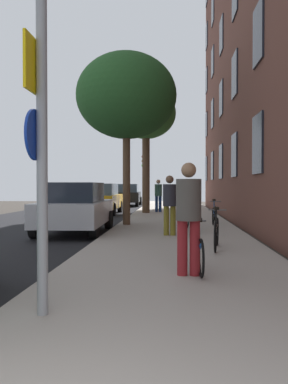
# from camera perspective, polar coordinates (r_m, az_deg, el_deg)

# --- Properties ---
(ground_plane) EXTENTS (41.80, 41.80, 0.00)m
(ground_plane) POSITION_cam_1_polar(r_m,az_deg,el_deg) (16.37, -7.90, -4.43)
(ground_plane) COLOR #332D28
(road_asphalt) EXTENTS (7.00, 38.00, 0.01)m
(road_asphalt) POSITION_cam_1_polar(r_m,az_deg,el_deg) (16.93, -14.89, -4.26)
(road_asphalt) COLOR black
(road_asphalt) RESTS_ON ground
(sidewalk) EXTENTS (4.20, 38.00, 0.12)m
(sidewalk) POSITION_cam_1_polar(r_m,az_deg,el_deg) (16.01, 4.48, -4.33)
(sidewalk) COLOR #9E9389
(sidewalk) RESTS_ON ground
(building_facade) EXTENTS (0.56, 27.00, 16.58)m
(building_facade) POSITION_cam_1_polar(r_m,az_deg,el_deg) (17.06, 14.14, 24.30)
(building_facade) COLOR brown
(building_facade) RESTS_ON ground
(sign_post) EXTENTS (0.15, 0.60, 3.58)m
(sign_post) POSITION_cam_1_polar(r_m,az_deg,el_deg) (4.47, -14.97, 7.73)
(sign_post) COLOR gray
(sign_post) RESTS_ON sidewalk
(traffic_light) EXTENTS (0.43, 0.24, 3.29)m
(traffic_light) POSITION_cam_1_polar(r_m,az_deg,el_deg) (22.88, 0.29, 3.10)
(traffic_light) COLOR black
(traffic_light) RESTS_ON sidewalk
(tree_near) EXTENTS (3.63, 3.63, 6.20)m
(tree_near) POSITION_cam_1_polar(r_m,az_deg,el_deg) (14.53, -2.59, 13.77)
(tree_near) COLOR brown
(tree_near) RESTS_ON sidewalk
(tree_far) EXTENTS (3.10, 3.10, 6.46)m
(tree_far) POSITION_cam_1_polar(r_m,az_deg,el_deg) (20.54, 0.29, 11.21)
(tree_far) COLOR brown
(tree_far) RESTS_ON sidewalk
(bicycle_0) EXTENTS (0.42, 1.61, 0.90)m
(bicycle_0) POSITION_cam_1_polar(r_m,az_deg,el_deg) (6.64, 7.83, -8.39)
(bicycle_0) COLOR black
(bicycle_0) RESTS_ON sidewalk
(bicycle_1) EXTENTS (0.44, 1.70, 0.95)m
(bicycle_1) POSITION_cam_1_polar(r_m,az_deg,el_deg) (8.93, 10.54, -5.82)
(bicycle_1) COLOR black
(bicycle_1) RESTS_ON sidewalk
(bicycle_2) EXTENTS (0.55, 1.66, 0.89)m
(bicycle_2) POSITION_cam_1_polar(r_m,az_deg,el_deg) (12.37, 6.89, -4.02)
(bicycle_2) COLOR black
(bicycle_2) RESTS_ON sidewalk
(bicycle_3) EXTENTS (0.47, 1.63, 0.92)m
(bicycle_3) POSITION_cam_1_polar(r_m,az_deg,el_deg) (14.62, 10.24, -3.21)
(bicycle_3) COLOR black
(bicycle_3) RESTS_ON sidewalk
(pedestrian_0) EXTENTS (0.56, 0.56, 1.79)m
(pedestrian_0) POSITION_cam_1_polar(r_m,az_deg,el_deg) (6.21, 6.54, -2.78)
(pedestrian_0) COLOR maroon
(pedestrian_0) RESTS_ON sidewalk
(pedestrian_1) EXTENTS (0.53, 0.53, 1.71)m
(pedestrian_1) POSITION_cam_1_polar(r_m,az_deg,el_deg) (11.12, 3.77, -1.34)
(pedestrian_1) COLOR olive
(pedestrian_1) RESTS_ON sidewalk
(pedestrian_2) EXTENTS (0.50, 0.50, 1.73)m
(pedestrian_2) POSITION_cam_1_polar(r_m,az_deg,el_deg) (20.84, 2.11, -0.20)
(pedestrian_2) COLOR navy
(pedestrian_2) RESTS_ON sidewalk
(car_1) EXTENTS (2.02, 4.11, 1.62)m
(car_1) POSITION_cam_1_polar(r_m,az_deg,el_deg) (12.62, -10.06, -2.22)
(car_1) COLOR #B7B7BC
(car_1) RESTS_ON road_asphalt
(car_2) EXTENTS (1.76, 4.16, 1.62)m
(car_2) POSITION_cam_1_polar(r_m,az_deg,el_deg) (20.89, -6.12, -0.94)
(car_2) COLOR orange
(car_2) RESTS_ON road_asphalt
(car_3) EXTENTS (1.99, 4.23, 1.62)m
(car_3) POSITION_cam_1_polar(r_m,az_deg,el_deg) (29.08, -2.42, -0.39)
(car_3) COLOR black
(car_3) RESTS_ON road_asphalt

